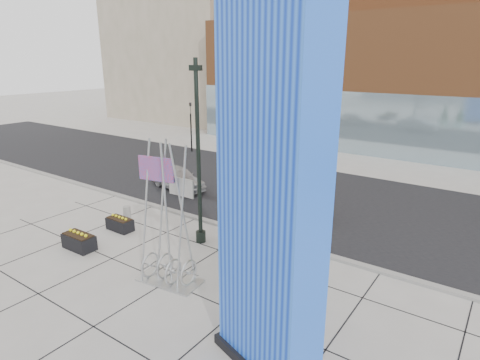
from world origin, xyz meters
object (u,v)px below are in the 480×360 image
Objects in this scene: concrete_bollard at (127,213)px; car_silver_mid at (286,200)px; blue_pylon at (271,190)px; overhead_street_sign at (238,164)px; lamp_post at (199,172)px; public_art_sculpture at (168,247)px; car_white_west at (178,178)px.

car_silver_mid is at bearing 42.35° from concrete_bollard.
blue_pylon is 2.36× the size of overhead_street_sign.
blue_pylon reaches higher than lamp_post.
blue_pylon is at bearing -22.20° from concrete_bollard.
concrete_bollard is (-10.56, 4.31, -4.38)m from blue_pylon.
public_art_sculpture is 1.27× the size of car_white_west.
blue_pylon reaches higher than car_white_west.
blue_pylon is 11.45m from car_silver_mid.
lamp_post is 1.83× the size of overhead_street_sign.
lamp_post is at bearing 104.29° from public_art_sculpture.
car_silver_mid reaches higher than car_white_west.
lamp_post is 1.73m from overhead_street_sign.
overhead_street_sign is at bearing -107.17° from car_white_west.
public_art_sculpture is (-4.88, 1.44, -3.40)m from blue_pylon.
car_white_west is at bearing 140.76° from lamp_post.
car_white_west reaches higher than concrete_bollard.
car_silver_mid is (-4.75, 9.60, -4.04)m from blue_pylon.
car_silver_mid is at bearing 82.29° from public_art_sculpture.
lamp_post is (-6.07, 4.53, -1.63)m from blue_pylon.
concrete_bollard is 0.17× the size of car_silver_mid.
concrete_bollard is at bearing -177.14° from lamp_post.
blue_pylon is 6.12m from public_art_sculpture.
public_art_sculpture is 7.21× the size of concrete_bollard.
lamp_post is at bearing -157.39° from overhead_street_sign.
public_art_sculpture is 1.23× the size of overhead_street_sign.
lamp_post reaches higher than concrete_bollard.
overhead_street_sign is (-4.51, 5.13, -1.17)m from blue_pylon.
lamp_post reaches higher than public_art_sculpture.
public_art_sculpture is 10.56m from car_white_west.
concrete_bollard is at bearing -170.71° from overhead_street_sign.
car_silver_mid is at bearing -75.34° from car_white_west.
overhead_street_sign reaches higher than concrete_bollard.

